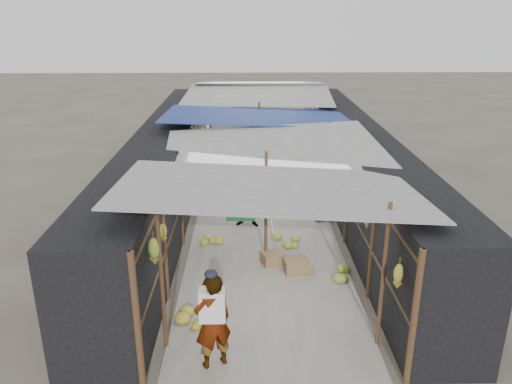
{
  "coord_description": "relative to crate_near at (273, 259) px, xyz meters",
  "views": [
    {
      "loc": [
        -0.41,
        -7.1,
        5.37
      ],
      "look_at": [
        -0.19,
        4.22,
        1.25
      ],
      "focal_mm": 35.0,
      "sensor_mm": 36.0,
      "label": 1
    }
  ],
  "objects": [
    {
      "name": "vendor_elderly",
      "position": [
        -1.12,
        -3.38,
        0.68
      ],
      "size": [
        0.71,
        0.61,
        1.65
      ],
      "primitive_type": "imported",
      "rotation": [
        0.0,
        0.0,
        3.58
      ],
      "color": "silver",
      "rests_on": "ground"
    },
    {
      "name": "stall_right",
      "position": [
        2.54,
        3.62,
        1.01
      ],
      "size": [
        1.4,
        15.0,
        2.3
      ],
      "primitive_type": "cube",
      "color": "black",
      "rests_on": "ground"
    },
    {
      "name": "shopper_blue",
      "position": [
        -0.49,
        2.13,
        0.64
      ],
      "size": [
        0.87,
        0.73,
        1.57
      ],
      "primitive_type": "imported",
      "rotation": [
        0.0,
        0.0,
        -0.2
      ],
      "color": "#1E4097",
      "rests_on": "ground"
    },
    {
      "name": "stall_left",
      "position": [
        -2.86,
        3.62,
        1.01
      ],
      "size": [
        1.4,
        15.0,
        2.3
      ],
      "primitive_type": "cube",
      "color": "black",
      "rests_on": "ground"
    },
    {
      "name": "floor_bananas",
      "position": [
        -0.63,
        3.26,
        0.0
      ],
      "size": [
        3.99,
        10.31,
        0.34
      ],
      "color": "olive",
      "rests_on": "ground"
    },
    {
      "name": "crate_back",
      "position": [
        -0.32,
        4.39,
        -0.01
      ],
      "size": [
        0.52,
        0.48,
        0.27
      ],
      "primitive_type": "cube",
      "rotation": [
        0.0,
        0.0,
        0.41
      ],
      "color": "#96744C",
      "rests_on": "ground"
    },
    {
      "name": "aisle_slab",
      "position": [
        -0.16,
        3.62,
        -0.13
      ],
      "size": [
        3.6,
        16.0,
        0.02
      ],
      "primitive_type": "cube",
      "color": "#9E998E",
      "rests_on": "ground"
    },
    {
      "name": "black_basin",
      "position": [
        1.54,
        3.46,
        -0.05
      ],
      "size": [
        0.6,
        0.6,
        0.18
      ],
      "primitive_type": "cylinder",
      "color": "black",
      "rests_on": "ground"
    },
    {
      "name": "vendor_seated",
      "position": [
        0.8,
        4.38,
        0.37
      ],
      "size": [
        0.54,
        0.74,
        1.03
      ],
      "primitive_type": "imported",
      "rotation": [
        0.0,
        0.0,
        -1.82
      ],
      "color": "#48443F",
      "rests_on": "ground"
    },
    {
      "name": "hanging_bananas",
      "position": [
        -0.22,
        3.89,
        1.54
      ],
      "size": [
        3.95,
        13.82,
        0.72
      ],
      "color": "olive",
      "rests_on": "ground"
    },
    {
      "name": "market_canopy",
      "position": [
        -0.13,
        3.96,
        2.26
      ],
      "size": [
        5.62,
        15.2,
        2.77
      ],
      "color": "brown",
      "rests_on": "ground"
    },
    {
      "name": "crate_near",
      "position": [
        0.0,
        0.0,
        0.0
      ],
      "size": [
        0.58,
        0.52,
        0.29
      ],
      "primitive_type": "cube",
      "rotation": [
        0.0,
        0.0,
        0.33
      ],
      "color": "#96744C",
      "rests_on": "ground"
    },
    {
      "name": "ground",
      "position": [
        -0.16,
        -2.88,
        -0.14
      ],
      "size": [
        80.0,
        80.0,
        0.0
      ],
      "primitive_type": "plane",
      "color": "#6B6356",
      "rests_on": "ground"
    },
    {
      "name": "crate_mid",
      "position": [
        0.49,
        -0.4,
        0.01
      ],
      "size": [
        0.57,
        0.48,
        0.32
      ],
      "primitive_type": "cube",
      "rotation": [
        0.0,
        0.0,
        0.12
      ],
      "color": "#96744C",
      "rests_on": "ground"
    }
  ]
}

